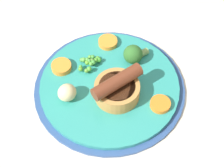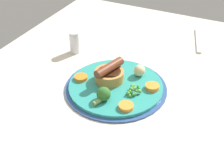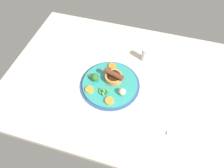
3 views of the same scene
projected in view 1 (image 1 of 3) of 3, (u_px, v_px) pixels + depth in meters
The scene contains 9 objects.
dining_table at pixel (121, 115), 69.91cm from camera, with size 110.00×80.00×3.00cm, color beige.
dinner_plate at pixel (110, 87), 71.15cm from camera, with size 28.70×28.70×1.40cm.
sausage_pudding at pixel (117, 89), 67.27cm from camera, with size 10.14×8.29×5.50cm.
pea_pile at pixel (90, 62), 72.46cm from camera, with size 5.18×3.64×1.83cm.
broccoli_floret_near at pixel (134, 54), 72.49cm from camera, with size 5.46×3.76×3.76cm.
potato_chunk_0 at pixel (67, 93), 67.30cm from camera, with size 3.45×3.16×3.43cm, color beige.
carrot_slice_0 at pixel (108, 42), 76.07cm from camera, with size 3.87×3.87×1.01cm, color orange.
carrot_slice_1 at pixel (61, 67), 72.20cm from camera, with size 3.88×3.88×1.16cm, color orange.
carrot_slice_3 at pixel (160, 104), 67.31cm from camera, with size 3.72×3.72×0.99cm, color orange.
Camera 1 is at (-29.66, -20.71, 61.63)cm, focal length 60.00 mm.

